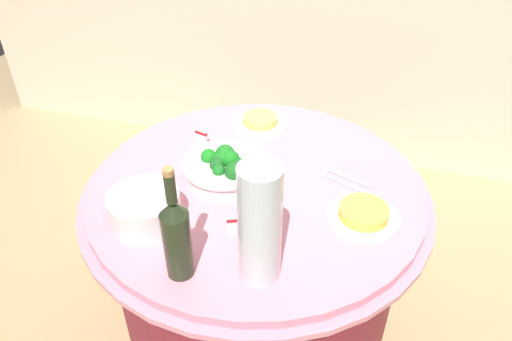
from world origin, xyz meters
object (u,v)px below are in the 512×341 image
object	(u,v)px
broccoli_bowl	(225,167)
food_plate_noodles	(260,122)
serving_tongs	(344,180)
plate_stack	(145,209)
decorative_fruit_vase	(260,231)
label_placard_front	(235,224)
wine_bottle	(177,236)
label_placard_mid	(201,136)
food_plate_fried_egg	(363,215)

from	to	relation	value
broccoli_bowl	food_plate_noodles	distance (m)	0.36
serving_tongs	food_plate_noodles	distance (m)	0.46
plate_stack	decorative_fruit_vase	size ratio (longest dim) A/B	0.62
label_placard_front	wine_bottle	bearing A→B (deg)	-116.25
wine_bottle	broccoli_bowl	bearing A→B (deg)	92.88
decorative_fruit_vase	serving_tongs	size ratio (longest dim) A/B	2.06
serving_tongs	label_placard_mid	world-z (taller)	label_placard_mid
plate_stack	food_plate_noodles	distance (m)	0.66
decorative_fruit_vase	food_plate_noodles	size ratio (longest dim) A/B	1.55
wine_bottle	food_plate_fried_egg	size ratio (longest dim) A/B	1.53
food_plate_fried_egg	serving_tongs	bearing A→B (deg)	114.15
plate_stack	serving_tongs	xyz separation A→B (m)	(0.54, 0.36, -0.05)
broccoli_bowl	label_placard_mid	world-z (taller)	broccoli_bowl
broccoli_bowl	food_plate_noodles	world-z (taller)	broccoli_bowl
wine_bottle	decorative_fruit_vase	distance (m)	0.21
broccoli_bowl	label_placard_front	distance (m)	0.27
label_placard_front	label_placard_mid	distance (m)	0.50
plate_stack	label_placard_front	xyz separation A→B (m)	(0.27, 0.03, -0.02)
food_plate_noodles	label_placard_front	size ratio (longest dim) A/B	4.00
label_placard_mid	broccoli_bowl	bearing A→B (deg)	-48.73
food_plate_noodles	label_placard_mid	world-z (taller)	label_placard_mid
plate_stack	decorative_fruit_vase	world-z (taller)	decorative_fruit_vase
food_plate_noodles	food_plate_fried_egg	xyz separation A→B (m)	(0.44, -0.45, 0.00)
broccoli_bowl	food_plate_noodles	size ratio (longest dim) A/B	1.27
plate_stack	wine_bottle	xyz separation A→B (m)	(0.18, -0.15, 0.08)
plate_stack	serving_tongs	distance (m)	0.65
label_placard_mid	wine_bottle	bearing A→B (deg)	-73.72
plate_stack	decorative_fruit_vase	distance (m)	0.40
plate_stack	serving_tongs	size ratio (longest dim) A/B	1.27
decorative_fruit_vase	label_placard_mid	distance (m)	0.68
food_plate_fried_egg	label_placard_mid	distance (m)	0.67
wine_bottle	food_plate_noodles	distance (m)	0.80
wine_bottle	serving_tongs	world-z (taller)	wine_bottle
broccoli_bowl	food_plate_fried_egg	xyz separation A→B (m)	(0.46, -0.08, -0.03)
decorative_fruit_vase	food_plate_fried_egg	distance (m)	0.40
decorative_fruit_vase	food_plate_fried_egg	bearing A→B (deg)	49.99
decorative_fruit_vase	label_placard_mid	xyz separation A→B (m)	(-0.38, 0.55, -0.12)
broccoli_bowl	wine_bottle	world-z (taller)	wine_bottle
label_placard_front	decorative_fruit_vase	bearing A→B (deg)	-50.25
food_plate_fried_egg	decorative_fruit_vase	bearing A→B (deg)	-130.01
decorative_fruit_vase	serving_tongs	bearing A→B (deg)	70.47
serving_tongs	label_placard_front	distance (m)	0.43
food_plate_fried_egg	label_placard_mid	world-z (taller)	label_placard_mid
broccoli_bowl	wine_bottle	bearing A→B (deg)	-87.12
plate_stack	food_plate_noodles	bearing A→B (deg)	74.70
plate_stack	wine_bottle	world-z (taller)	wine_bottle
label_placard_mid	serving_tongs	bearing A→B (deg)	-9.14
serving_tongs	label_placard_mid	xyz separation A→B (m)	(-0.54, 0.09, 0.03)
food_plate_noodles	label_placard_front	distance (m)	0.61
wine_bottle	label_placard_front	xyz separation A→B (m)	(0.09, 0.19, -0.10)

